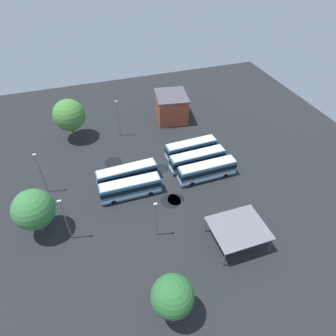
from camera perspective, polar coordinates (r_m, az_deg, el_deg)
name	(u,v)px	position (r m, az deg, el deg)	size (l,w,h in m)	color
ground_plane	(164,174)	(59.37, -0.76, -1.14)	(93.40, 93.40, 0.00)	black
bus_row0_slot0	(130,188)	(54.17, -7.27, -3.88)	(11.13, 2.59, 3.58)	teal
bus_row0_slot1	(127,174)	(56.99, -7.90, -1.21)	(11.67, 3.03, 3.58)	teal
bus_row1_slot0	(207,171)	(57.75, 7.54, -0.50)	(11.61, 2.73, 3.58)	teal
bus_row1_slot1	(197,159)	(60.15, 5.70, 1.66)	(11.56, 2.92, 3.58)	teal
bus_row1_slot2	(191,149)	(62.91, 4.47, 3.77)	(11.06, 2.99, 3.58)	teal
depot_building	(171,107)	(74.72, 0.66, 11.71)	(8.65, 9.64, 6.53)	#99422D
maintenance_shelter	(239,228)	(47.31, 13.49, -11.24)	(8.44, 7.25, 3.44)	slate
lamp_post_near_entrance	(65,219)	(47.80, -19.22, -9.22)	(0.56, 0.28, 8.81)	slate
lamp_post_by_building	(41,172)	(57.09, -23.32, -0.73)	(0.56, 0.28, 8.94)	slate
lamp_post_mid_lot	(118,117)	(68.18, -9.60, 9.60)	(0.56, 0.28, 9.01)	slate
lamp_post_far_corner	(156,218)	(46.15, -2.32, -9.66)	(0.56, 0.28, 7.50)	slate
tree_east_edge	(34,209)	(50.07, -24.52, -7.30)	(6.43, 6.43, 8.60)	brown
tree_north_edge	(69,115)	(69.41, -18.56, 9.65)	(7.01, 7.01, 9.57)	brown
tree_west_edge	(172,296)	(38.65, 0.85, -23.52)	(5.36, 5.36, 7.63)	brown
puddle_near_shelter	(171,201)	(54.11, 0.54, -6.39)	(3.69, 3.69, 0.01)	black
puddle_back_corner	(161,169)	(60.48, -1.34, -0.20)	(3.13, 3.13, 0.01)	black
puddle_centre_drain	(176,199)	(54.43, 1.49, -6.05)	(3.02, 3.02, 0.01)	black
puddle_between_rows	(113,163)	(63.10, -10.48, 1.05)	(3.67, 3.67, 0.01)	black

